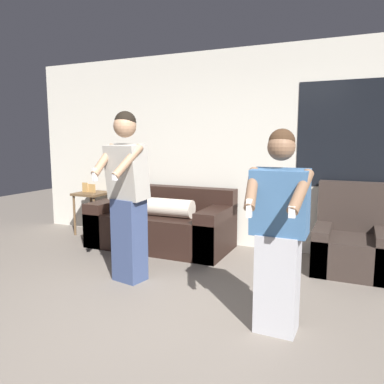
{
  "coord_description": "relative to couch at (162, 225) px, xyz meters",
  "views": [
    {
      "loc": [
        1.48,
        -2.14,
        1.5
      ],
      "look_at": [
        0.14,
        0.89,
        1.03
      ],
      "focal_mm": 35.0,
      "sensor_mm": 36.0,
      "label": 1
    }
  ],
  "objects": [
    {
      "name": "ground_plane",
      "position": [
        0.97,
        -2.35,
        -0.31
      ],
      "size": [
        14.0,
        14.0,
        0.0
      ],
      "primitive_type": "plane",
      "color": "slate"
    },
    {
      "name": "wall_back",
      "position": [
        0.99,
        0.51,
        1.04
      ],
      "size": [
        6.83,
        0.07,
        2.7
      ],
      "color": "beige",
      "rests_on": "ground_plane"
    },
    {
      "name": "couch",
      "position": [
        0.0,
        0.0,
        0.0
      ],
      "size": [
        1.93,
        0.93,
        0.82
      ],
      "color": "black",
      "rests_on": "ground_plane"
    },
    {
      "name": "armchair",
      "position": [
        2.44,
        0.07,
        -0.0
      ],
      "size": [
        0.81,
        0.83,
        0.99
      ],
      "color": "#332823",
      "rests_on": "ground_plane"
    },
    {
      "name": "side_table",
      "position": [
        -1.36,
        0.21,
        0.24
      ],
      "size": [
        0.46,
        0.49,
        0.81
      ],
      "color": "brown",
      "rests_on": "ground_plane"
    },
    {
      "name": "person_left",
      "position": [
        0.29,
        -1.26,
        0.61
      ],
      "size": [
        0.48,
        0.53,
        1.78
      ],
      "color": "#384770",
      "rests_on": "ground_plane"
    },
    {
      "name": "person_right",
      "position": [
        1.93,
        -1.7,
        0.48
      ],
      "size": [
        0.49,
        0.47,
        1.57
      ],
      "color": "#B2B2B7",
      "rests_on": "ground_plane"
    }
  ]
}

